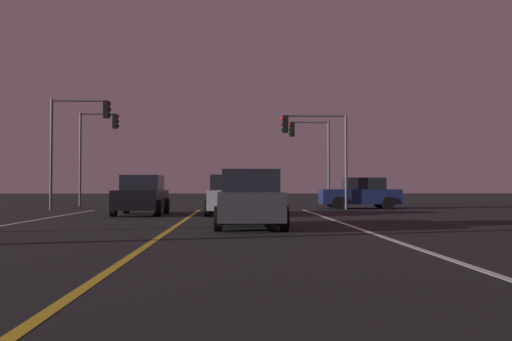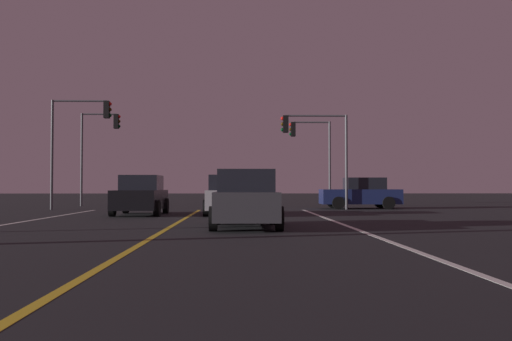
{
  "view_description": "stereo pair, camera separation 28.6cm",
  "coord_description": "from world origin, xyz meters",
  "px_view_note": "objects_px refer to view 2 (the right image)",
  "views": [
    {
      "loc": [
        1.8,
        1.21,
        1.21
      ],
      "look_at": [
        2.92,
        30.26,
        2.05
      ],
      "focal_mm": 39.36,
      "sensor_mm": 36.0,
      "label": 1
    },
    {
      "loc": [
        2.08,
        1.21,
        1.21
      ],
      "look_at": [
        2.92,
        30.26,
        2.05
      ],
      "focal_mm": 39.36,
      "sensor_mm": 36.0,
      "label": 2
    }
  ],
  "objects_px": {
    "traffic_light_far_left": "(99,138)",
    "traffic_light_near_left": "(80,128)",
    "car_lead_same_lane": "(246,200)",
    "traffic_light_far_right": "(310,143)",
    "car_ahead_far": "(229,196)",
    "car_crossing_side": "(361,194)",
    "traffic_light_near_right": "(314,138)",
    "car_oncoming": "(141,196)"
  },
  "relations": [
    {
      "from": "traffic_light_near_right",
      "to": "traffic_light_far_left",
      "type": "relative_size",
      "value": 0.87
    },
    {
      "from": "car_ahead_far",
      "to": "traffic_light_near_right",
      "type": "xyz_separation_m",
      "value": [
        4.4,
        5.51,
        2.96
      ]
    },
    {
      "from": "traffic_light_near_right",
      "to": "traffic_light_far_right",
      "type": "relative_size",
      "value": 0.95
    },
    {
      "from": "car_oncoming",
      "to": "traffic_light_far_left",
      "type": "xyz_separation_m",
      "value": [
        -4.49,
        10.85,
        3.41
      ]
    },
    {
      "from": "car_ahead_far",
      "to": "traffic_light_far_left",
      "type": "relative_size",
      "value": 0.74
    },
    {
      "from": "car_crossing_side",
      "to": "traffic_light_near_left",
      "type": "relative_size",
      "value": 0.75
    },
    {
      "from": "traffic_light_near_left",
      "to": "traffic_light_far_left",
      "type": "xyz_separation_m",
      "value": [
        -0.36,
        5.5,
        -0.03
      ]
    },
    {
      "from": "car_lead_same_lane",
      "to": "car_crossing_side",
      "type": "height_order",
      "value": "same"
    },
    {
      "from": "car_oncoming",
      "to": "traffic_light_near_right",
      "type": "xyz_separation_m",
      "value": [
        8.17,
        5.35,
        2.96
      ]
    },
    {
      "from": "car_lead_same_lane",
      "to": "traffic_light_far_right",
      "type": "relative_size",
      "value": 0.81
    },
    {
      "from": "car_ahead_far",
      "to": "car_crossing_side",
      "type": "relative_size",
      "value": 1.0
    },
    {
      "from": "car_lead_same_lane",
      "to": "car_ahead_far",
      "type": "bearing_deg",
      "value": 4.96
    },
    {
      "from": "car_lead_same_lane",
      "to": "traffic_light_far_left",
      "type": "relative_size",
      "value": 0.74
    },
    {
      "from": "car_lead_same_lane",
      "to": "car_ahead_far",
      "type": "xyz_separation_m",
      "value": [
        -0.65,
        7.52,
        0.0
      ]
    },
    {
      "from": "car_ahead_far",
      "to": "traffic_light_near_left",
      "type": "height_order",
      "value": "traffic_light_near_left"
    },
    {
      "from": "car_oncoming",
      "to": "traffic_light_far_right",
      "type": "xyz_separation_m",
      "value": [
        8.69,
        10.85,
        3.11
      ]
    },
    {
      "from": "car_crossing_side",
      "to": "traffic_light_far_left",
      "type": "relative_size",
      "value": 0.74
    },
    {
      "from": "traffic_light_far_right",
      "to": "car_ahead_far",
      "type": "bearing_deg",
      "value": 65.94
    },
    {
      "from": "car_lead_same_lane",
      "to": "traffic_light_near_right",
      "type": "xyz_separation_m",
      "value": [
        3.74,
        13.03,
        2.96
      ]
    },
    {
      "from": "traffic_light_far_right",
      "to": "traffic_light_far_left",
      "type": "distance_m",
      "value": 13.19
    },
    {
      "from": "car_crossing_side",
      "to": "traffic_light_far_left",
      "type": "bearing_deg",
      "value": -16.08
    },
    {
      "from": "traffic_light_near_right",
      "to": "traffic_light_far_right",
      "type": "height_order",
      "value": "traffic_light_far_right"
    },
    {
      "from": "traffic_light_near_right",
      "to": "traffic_light_far_right",
      "type": "distance_m",
      "value": 5.53
    },
    {
      "from": "car_ahead_far",
      "to": "traffic_light_near_right",
      "type": "height_order",
      "value": "traffic_light_near_right"
    },
    {
      "from": "car_crossing_side",
      "to": "traffic_light_near_left",
      "type": "xyz_separation_m",
      "value": [
        -15.05,
        -1.06,
        3.44
      ]
    },
    {
      "from": "traffic_light_far_left",
      "to": "traffic_light_near_left",
      "type": "bearing_deg",
      "value": -86.3
    },
    {
      "from": "car_crossing_side",
      "to": "traffic_light_near_left",
      "type": "distance_m",
      "value": 15.48
    },
    {
      "from": "traffic_light_near_right",
      "to": "traffic_light_far_left",
      "type": "bearing_deg",
      "value": -23.47
    },
    {
      "from": "car_crossing_side",
      "to": "traffic_light_far_right",
      "type": "relative_size",
      "value": 0.81
    },
    {
      "from": "traffic_light_near_left",
      "to": "traffic_light_far_right",
      "type": "xyz_separation_m",
      "value": [
        12.83,
        5.5,
        -0.33
      ]
    },
    {
      "from": "car_lead_same_lane",
      "to": "car_oncoming",
      "type": "xyz_separation_m",
      "value": [
        -4.43,
        7.68,
        0.0
      ]
    },
    {
      "from": "car_oncoming",
      "to": "traffic_light_far_right",
      "type": "distance_m",
      "value": 14.25
    },
    {
      "from": "car_oncoming",
      "to": "traffic_light_far_left",
      "type": "bearing_deg",
      "value": -157.51
    },
    {
      "from": "car_lead_same_lane",
      "to": "car_ahead_far",
      "type": "distance_m",
      "value": 7.55
    },
    {
      "from": "car_lead_same_lane",
      "to": "traffic_light_far_right",
      "type": "distance_m",
      "value": 19.27
    },
    {
      "from": "traffic_light_far_left",
      "to": "car_lead_same_lane",
      "type": "bearing_deg",
      "value": -64.29
    },
    {
      "from": "car_oncoming",
      "to": "traffic_light_near_left",
      "type": "relative_size",
      "value": 0.75
    },
    {
      "from": "car_ahead_far",
      "to": "car_crossing_side",
      "type": "xyz_separation_m",
      "value": [
        7.14,
        6.57,
        0.0
      ]
    },
    {
      "from": "car_oncoming",
      "to": "traffic_light_near_right",
      "type": "relative_size",
      "value": 0.86
    },
    {
      "from": "car_oncoming",
      "to": "car_ahead_far",
      "type": "height_order",
      "value": "same"
    },
    {
      "from": "traffic_light_far_left",
      "to": "car_oncoming",
      "type": "bearing_deg",
      "value": -67.51
    },
    {
      "from": "traffic_light_near_right",
      "to": "traffic_light_far_left",
      "type": "xyz_separation_m",
      "value": [
        -12.67,
        5.5,
        0.45
      ]
    }
  ]
}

